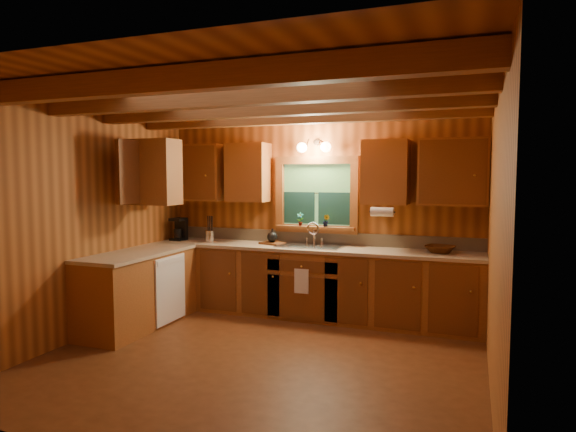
% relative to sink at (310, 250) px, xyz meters
% --- Properties ---
extents(room, '(4.20, 4.20, 4.20)m').
position_rel_sink_xyz_m(room, '(0.00, -1.60, 0.44)').
color(room, '#5E3116').
rests_on(room, ground).
extents(ceiling_beams, '(4.20, 2.54, 0.18)m').
position_rel_sink_xyz_m(ceiling_beams, '(0.00, -1.60, 1.63)').
color(ceiling_beams, brown).
rests_on(ceiling_beams, room).
extents(base_cabinets, '(4.20, 2.22, 0.86)m').
position_rel_sink_xyz_m(base_cabinets, '(-0.49, -0.32, -0.43)').
color(base_cabinets, brown).
rests_on(base_cabinets, ground).
extents(countertop, '(4.20, 2.24, 0.04)m').
position_rel_sink_xyz_m(countertop, '(-0.48, -0.31, 0.02)').
color(countertop, tan).
rests_on(countertop, base_cabinets).
extents(backsplash, '(4.20, 0.02, 0.16)m').
position_rel_sink_xyz_m(backsplash, '(0.00, 0.28, 0.12)').
color(backsplash, tan).
rests_on(backsplash, room).
extents(dishwasher_panel, '(0.02, 0.60, 0.80)m').
position_rel_sink_xyz_m(dishwasher_panel, '(-1.47, -0.92, -0.43)').
color(dishwasher_panel, white).
rests_on(dishwasher_panel, base_cabinets).
extents(upper_cabinets, '(4.19, 1.77, 0.78)m').
position_rel_sink_xyz_m(upper_cabinets, '(-0.56, -0.18, 0.98)').
color(upper_cabinets, brown).
rests_on(upper_cabinets, room).
extents(window, '(1.12, 0.08, 1.00)m').
position_rel_sink_xyz_m(window, '(0.00, 0.26, 0.67)').
color(window, brown).
rests_on(window, room).
extents(window_sill, '(1.06, 0.14, 0.04)m').
position_rel_sink_xyz_m(window_sill, '(0.00, 0.22, 0.26)').
color(window_sill, brown).
rests_on(window_sill, room).
extents(wall_sconce, '(0.45, 0.21, 0.17)m').
position_rel_sink_xyz_m(wall_sconce, '(0.00, 0.14, 1.31)').
color(wall_sconce, black).
rests_on(wall_sconce, room).
extents(paper_towel_roll, '(0.27, 0.11, 0.11)m').
position_rel_sink_xyz_m(paper_towel_roll, '(0.92, -0.07, 0.51)').
color(paper_towel_roll, white).
rests_on(paper_towel_roll, upper_cabinets).
extents(dish_towel, '(0.18, 0.01, 0.30)m').
position_rel_sink_xyz_m(dish_towel, '(0.00, -0.34, -0.34)').
color(dish_towel, white).
rests_on(dish_towel, base_cabinets).
extents(sink, '(0.82, 0.48, 0.43)m').
position_rel_sink_xyz_m(sink, '(0.00, 0.00, 0.00)').
color(sink, silver).
rests_on(sink, countertop).
extents(coffee_maker, '(0.18, 0.22, 0.31)m').
position_rel_sink_xyz_m(coffee_maker, '(-1.91, -0.02, 0.20)').
color(coffee_maker, black).
rests_on(coffee_maker, countertop).
extents(utensil_crock, '(0.13, 0.13, 0.36)m').
position_rel_sink_xyz_m(utensil_crock, '(-1.41, -0.06, 0.13)').
color(utensil_crock, silver).
rests_on(utensil_crock, countertop).
extents(cutting_board, '(0.35, 0.29, 0.03)m').
position_rel_sink_xyz_m(cutting_board, '(-0.53, 0.04, 0.06)').
color(cutting_board, brown).
rests_on(cutting_board, countertop).
extents(teakettle, '(0.14, 0.14, 0.18)m').
position_rel_sink_xyz_m(teakettle, '(-0.53, 0.04, 0.14)').
color(teakettle, black).
rests_on(teakettle, cutting_board).
extents(wicker_basket, '(0.40, 0.40, 0.08)m').
position_rel_sink_xyz_m(wicker_basket, '(1.58, 0.04, 0.09)').
color(wicker_basket, '#48230C').
rests_on(wicker_basket, countertop).
extents(potted_plant_left, '(0.11, 0.09, 0.18)m').
position_rel_sink_xyz_m(potted_plant_left, '(-0.20, 0.18, 0.37)').
color(potted_plant_left, brown).
rests_on(potted_plant_left, window_sill).
extents(potted_plant_right, '(0.10, 0.08, 0.16)m').
position_rel_sink_xyz_m(potted_plant_right, '(0.15, 0.19, 0.36)').
color(potted_plant_right, brown).
rests_on(potted_plant_right, window_sill).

